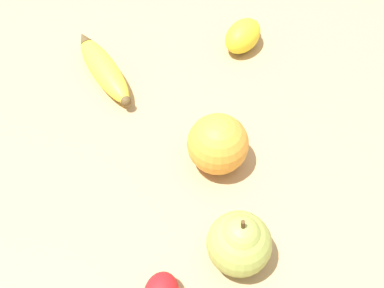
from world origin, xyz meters
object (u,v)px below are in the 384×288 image
(orange, at_px, (218,144))
(lemon, at_px, (243,36))
(banana, at_px, (104,69))
(pear, at_px, (239,242))

(orange, bearing_deg, lemon, -165.10)
(orange, relative_size, lemon, 0.99)
(lemon, bearing_deg, orange, 14.90)
(banana, relative_size, lemon, 1.91)
(banana, xyz_separation_m, lemon, (-0.18, 0.18, 0.01))
(banana, distance_m, pear, 0.38)
(pear, height_order, lemon, pear)
(banana, xyz_separation_m, pear, (0.19, 0.33, 0.02))
(banana, bearing_deg, orange, -164.30)
(pear, bearing_deg, orange, -144.72)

